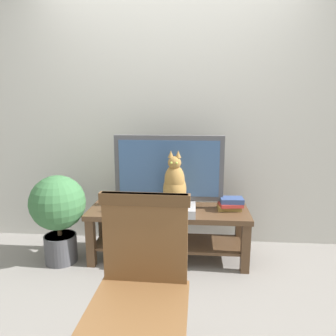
{
  "coord_description": "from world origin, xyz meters",
  "views": [
    {
      "loc": [
        0.21,
        -2.13,
        1.37
      ],
      "look_at": [
        0.0,
        0.47,
        0.84
      ],
      "focal_mm": 34.15,
      "sensor_mm": 36.0,
      "label": 1
    }
  ],
  "objects_px": {
    "tv_stand": "(168,224)",
    "media_box": "(175,209)",
    "tv": "(169,171)",
    "cat": "(175,185)",
    "wooden_chair": "(141,280)",
    "book_stack": "(231,204)",
    "potted_plant": "(58,210)"
  },
  "relations": [
    {
      "from": "tv_stand",
      "to": "media_box",
      "type": "xyz_separation_m",
      "value": [
        0.06,
        -0.09,
        0.17
      ]
    },
    {
      "from": "tv",
      "to": "cat",
      "type": "bearing_deg",
      "value": -69.93
    },
    {
      "from": "cat",
      "to": "wooden_chair",
      "type": "distance_m",
      "value": 1.18
    },
    {
      "from": "cat",
      "to": "wooden_chair",
      "type": "bearing_deg",
      "value": -94.39
    },
    {
      "from": "cat",
      "to": "book_stack",
      "type": "relative_size",
      "value": 2.13
    },
    {
      "from": "media_box",
      "to": "wooden_chair",
      "type": "height_order",
      "value": "wooden_chair"
    },
    {
      "from": "book_stack",
      "to": "media_box",
      "type": "bearing_deg",
      "value": -165.51
    },
    {
      "from": "tv_stand",
      "to": "book_stack",
      "type": "bearing_deg",
      "value": 3.36
    },
    {
      "from": "media_box",
      "to": "potted_plant",
      "type": "distance_m",
      "value": 1.0
    },
    {
      "from": "tv",
      "to": "wooden_chair",
      "type": "relative_size",
      "value": 1.01
    },
    {
      "from": "tv_stand",
      "to": "cat",
      "type": "relative_size",
      "value": 2.95
    },
    {
      "from": "tv",
      "to": "book_stack",
      "type": "distance_m",
      "value": 0.6
    },
    {
      "from": "tv_stand",
      "to": "cat",
      "type": "bearing_deg",
      "value": -60.18
    },
    {
      "from": "media_box",
      "to": "book_stack",
      "type": "relative_size",
      "value": 1.59
    },
    {
      "from": "media_box",
      "to": "book_stack",
      "type": "height_order",
      "value": "book_stack"
    },
    {
      "from": "media_box",
      "to": "potted_plant",
      "type": "height_order",
      "value": "potted_plant"
    },
    {
      "from": "wooden_chair",
      "to": "potted_plant",
      "type": "relative_size",
      "value": 1.21
    },
    {
      "from": "tv",
      "to": "potted_plant",
      "type": "bearing_deg",
      "value": -168.48
    },
    {
      "from": "tv",
      "to": "media_box",
      "type": "bearing_deg",
      "value": -68.7
    },
    {
      "from": "tv_stand",
      "to": "media_box",
      "type": "bearing_deg",
      "value": -57.28
    },
    {
      "from": "media_box",
      "to": "book_stack",
      "type": "distance_m",
      "value": 0.49
    },
    {
      "from": "tv_stand",
      "to": "wooden_chair",
      "type": "xyz_separation_m",
      "value": [
        -0.03,
        -1.26,
        0.21
      ]
    },
    {
      "from": "tv",
      "to": "wooden_chair",
      "type": "bearing_deg",
      "value": -91.26
    },
    {
      "from": "wooden_chair",
      "to": "cat",
      "type": "bearing_deg",
      "value": 85.61
    },
    {
      "from": "cat",
      "to": "wooden_chair",
      "type": "xyz_separation_m",
      "value": [
        -0.09,
        -1.16,
        -0.17
      ]
    },
    {
      "from": "tv_stand",
      "to": "potted_plant",
      "type": "bearing_deg",
      "value": -172.02
    },
    {
      "from": "tv_stand",
      "to": "media_box",
      "type": "height_order",
      "value": "media_box"
    },
    {
      "from": "media_box",
      "to": "cat",
      "type": "xyz_separation_m",
      "value": [
        0.0,
        -0.01,
        0.22
      ]
    },
    {
      "from": "wooden_chair",
      "to": "media_box",
      "type": "bearing_deg",
      "value": 85.71
    },
    {
      "from": "book_stack",
      "to": "tv_stand",
      "type": "bearing_deg",
      "value": -176.64
    },
    {
      "from": "tv",
      "to": "cat",
      "type": "xyz_separation_m",
      "value": [
        0.06,
        -0.16,
        -0.08
      ]
    },
    {
      "from": "potted_plant",
      "to": "wooden_chair",
      "type": "bearing_deg",
      "value": -51.35
    }
  ]
}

